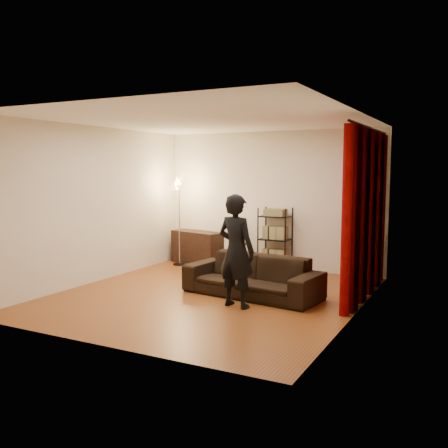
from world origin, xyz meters
The scene contains 14 objects.
floor centered at (0.00, 0.00, 0.00)m, with size 5.00×5.00×0.00m, color brown.
ceiling centered at (0.00, 0.00, 2.70)m, with size 5.00×5.00×0.00m, color white.
wall_back centered at (0.00, 2.50, 1.35)m, with size 5.00×5.00×0.00m, color beige.
wall_front centered at (0.00, -2.50, 1.35)m, with size 5.00×5.00×0.00m, color beige.
wall_left centered at (-2.25, 0.00, 1.35)m, with size 5.00×5.00×0.00m, color beige.
wall_right centered at (2.25, 0.00, 1.35)m, with size 5.00×5.00×0.00m, color beige.
curtain_rod centered at (2.15, 1.12, 2.58)m, with size 0.04×0.04×2.65m, color black.
curtain centered at (2.13, 1.12, 1.28)m, with size 0.22×2.65×2.55m, color #6E0303, non-canonical shape.
sofa centered at (0.60, 0.29, 0.31)m, with size 2.15×0.84×0.63m, color black.
person centered at (0.65, -0.38, 0.81)m, with size 0.59×0.39×1.62m, color black.
media_cabinet centered at (-1.52, 2.23, 0.34)m, with size 1.16×0.43×0.68m, color black.
storage_boxes centered at (-0.63, 2.16, 0.46)m, with size 0.37×0.30×0.93m, color silver, non-canonical shape.
wire_shelf centered at (0.19, 2.28, 0.61)m, with size 0.56×0.39×1.23m, color black, non-canonical shape.
floor_lamp centered at (-1.77, 1.92, 0.91)m, with size 0.33×0.33×1.82m, color silver, non-canonical shape.
Camera 1 is at (3.71, -6.65, 1.96)m, focal length 40.00 mm.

